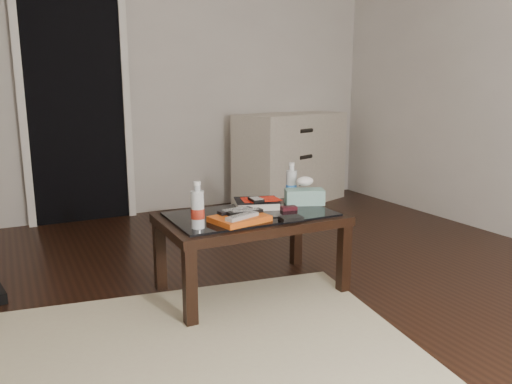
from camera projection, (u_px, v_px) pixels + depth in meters
ground at (245, 328)px, 2.44m from camera, size 5.00×5.00×0.00m
doorway at (76, 103)px, 4.20m from camera, size 0.90×0.08×2.07m
coffee_table at (251, 224)px, 2.81m from camera, size 1.00×0.60×0.46m
rug at (190, 359)px, 2.15m from camera, size 2.20×1.77×0.01m
dresser at (291, 159)px, 4.99m from camera, size 1.30×0.88×0.90m
magazines at (240, 219)px, 2.62m from camera, size 0.32×0.27×0.03m
remote_silver at (242, 216)px, 2.57m from camera, size 0.20×0.12×0.02m
remote_black_front at (245, 212)px, 2.67m from camera, size 0.20×0.06×0.02m
remote_black_back at (235, 210)px, 2.69m from camera, size 0.21×0.08×0.02m
textbook at (257, 203)px, 2.93m from camera, size 0.30×0.27×0.05m
dvd_mailers at (258, 199)px, 2.92m from camera, size 0.22×0.18×0.01m
ipod at (256, 199)px, 2.87m from camera, size 0.07×0.11×0.02m
flip_phone at (289, 208)px, 2.87m from camera, size 0.10×0.06×0.02m
wallet at (291, 218)px, 2.65m from camera, size 0.12×0.08×0.02m
water_bottle_left at (198, 205)px, 2.48m from camera, size 0.07×0.07×0.24m
water_bottle_right at (291, 182)px, 3.09m from camera, size 0.08×0.08×0.24m
tissue_box at (304, 197)px, 3.01m from camera, size 0.26×0.20×0.09m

